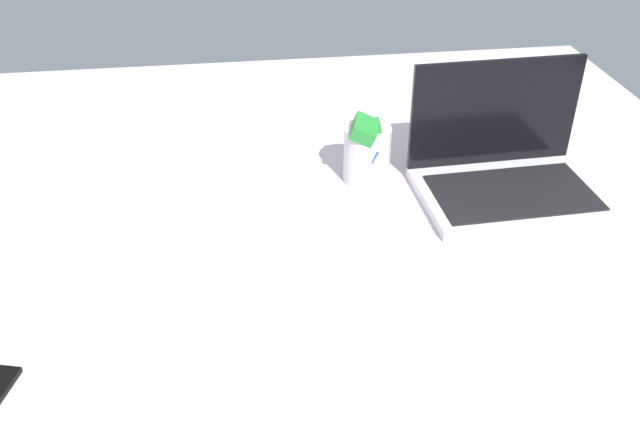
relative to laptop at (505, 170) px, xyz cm
name	(u,v)px	position (x,y,z in cm)	size (l,w,h in cm)	color
bed_mattress	(281,232)	(-41.95, 4.62, -13.41)	(180.00, 140.00, 18.00)	silver
laptop	(505,170)	(0.00, 0.00, 0.00)	(33.86, 24.26, 23.00)	silver
snack_cup	(367,152)	(-24.87, 7.51, 1.71)	(9.00, 9.72, 14.07)	silver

